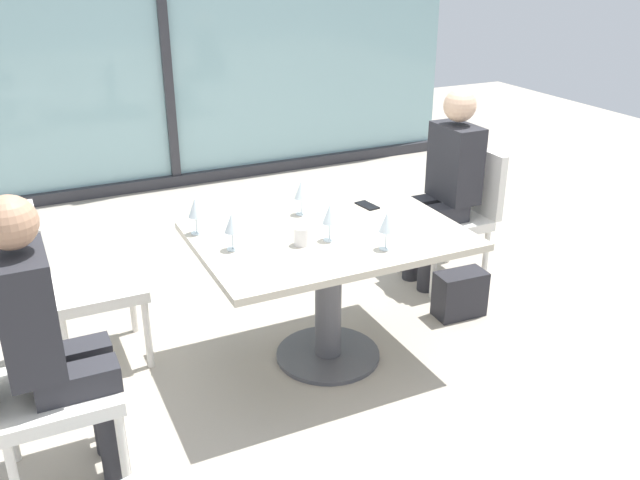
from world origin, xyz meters
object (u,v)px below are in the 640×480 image
(wine_glass_3, at_px, (330,215))
(chair_far_left, at_px, (74,278))
(wine_glass_4, at_px, (301,191))
(coffee_cup, at_px, (302,236))
(chair_side_end, at_px, (27,383))
(wine_glass_2, at_px, (195,209))
(person_far_right, at_px, (446,179))
(cell_phone_on_table, at_px, (367,205))
(wine_glass_1, at_px, (232,224))
(chair_far_right, at_px, (458,207))
(person_side_end, at_px, (48,331))
(handbag_1, at_px, (460,294))
(dining_table_main, at_px, (328,264))
(wine_glass_0, at_px, (387,223))

(wine_glass_3, bearing_deg, chair_far_left, 152.09)
(wine_glass_4, bearing_deg, coffee_cup, -113.81)
(wine_glass_3, bearing_deg, chair_side_end, -169.86)
(chair_side_end, xyz_separation_m, wine_glass_2, (0.88, 0.62, 0.37))
(chair_side_end, distance_m, wine_glass_2, 1.14)
(chair_side_end, bearing_deg, wine_glass_4, 23.56)
(person_far_right, height_order, cell_phone_on_table, person_far_right)
(wine_glass_1, xyz_separation_m, wine_glass_2, (-0.10, 0.26, 0.00))
(chair_far_right, distance_m, wine_glass_1, 1.80)
(wine_glass_1, bearing_deg, chair_far_left, 143.42)
(person_side_end, distance_m, cell_phone_on_table, 1.83)
(chair_far_right, relative_size, handbag_1, 2.90)
(chair_far_right, distance_m, person_side_end, 2.71)
(wine_glass_3, relative_size, coffee_cup, 2.06)
(wine_glass_1, xyz_separation_m, wine_glass_4, (0.48, 0.28, 0.00))
(dining_table_main, relative_size, handbag_1, 4.41)
(wine_glass_3, bearing_deg, cell_phone_on_table, 40.08)
(wine_glass_1, bearing_deg, wine_glass_2, 110.56)
(coffee_cup, bearing_deg, wine_glass_0, -32.75)
(chair_far_right, relative_size, wine_glass_2, 4.70)
(person_side_end, xyz_separation_m, cell_phone_on_table, (1.73, 0.59, 0.03))
(chair_far_left, distance_m, wine_glass_4, 1.24)
(person_far_right, distance_m, wine_glass_4, 1.13)
(wine_glass_1, relative_size, handbag_1, 0.62)
(chair_far_right, relative_size, wine_glass_1, 4.70)
(person_far_right, bearing_deg, wine_glass_2, -171.64)
(person_far_right, bearing_deg, wine_glass_0, -138.51)
(wine_glass_2, bearing_deg, wine_glass_1, -69.44)
(coffee_cup, bearing_deg, wine_glass_4, 66.19)
(coffee_cup, bearing_deg, chair_far_left, 149.24)
(dining_table_main, relative_size, person_far_right, 1.05)
(wine_glass_2, distance_m, handbag_1, 1.69)
(wine_glass_1, bearing_deg, dining_table_main, -1.05)
(person_side_end, xyz_separation_m, wine_glass_0, (1.52, 0.05, 0.16))
(chair_far_right, height_order, wine_glass_4, wine_glass_4)
(chair_side_end, relative_size, handbag_1, 2.90)
(wine_glass_1, bearing_deg, person_far_right, 17.92)
(wine_glass_4, height_order, handbag_1, wine_glass_4)
(dining_table_main, xyz_separation_m, handbag_1, (0.91, 0.07, -0.42))
(person_side_end, bearing_deg, wine_glass_1, 22.25)
(chair_side_end, distance_m, coffee_cup, 1.35)
(wine_glass_2, bearing_deg, wine_glass_3, -32.89)
(wine_glass_1, distance_m, handbag_1, 1.59)
(coffee_cup, bearing_deg, wine_glass_1, 164.53)
(person_far_right, height_order, wine_glass_0, person_far_right)
(wine_glass_4, bearing_deg, wine_glass_2, -178.41)
(chair_side_end, bearing_deg, wine_glass_1, 19.98)
(chair_side_end, height_order, wine_glass_1, wine_glass_1)
(person_side_end, xyz_separation_m, handbag_1, (2.28, 0.42, -0.56))
(chair_side_end, bearing_deg, person_far_right, 18.71)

